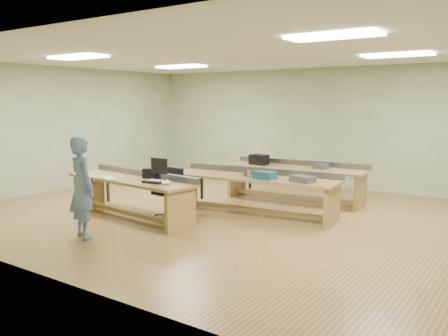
{
  "coord_description": "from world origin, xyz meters",
  "views": [
    {
      "loc": [
        4.88,
        -7.37,
        2.14
      ],
      "look_at": [
        0.19,
        -0.6,
        0.99
      ],
      "focal_mm": 38.0,
      "sensor_mm": 36.0,
      "label": 1
    }
  ],
  "objects_px": {
    "laptop_base": "(155,182)",
    "drinks_can": "(249,174)",
    "workbench_mid": "(254,186)",
    "person": "(83,187)",
    "parts_bin_teal": "(265,175)",
    "parts_bin_grey": "(302,179)",
    "camera_bag": "(151,174)",
    "mug": "(246,173)",
    "workbench_front": "(132,189)",
    "task_chair": "(169,199)",
    "workbench_back": "(295,176)"
  },
  "relations": [
    {
      "from": "parts_bin_teal",
      "to": "parts_bin_grey",
      "type": "height_order",
      "value": "parts_bin_teal"
    },
    {
      "from": "workbench_mid",
      "to": "laptop_base",
      "type": "xyz_separation_m",
      "value": [
        -1.05,
        -1.62,
        0.2
      ]
    },
    {
      "from": "task_chair",
      "to": "mug",
      "type": "height_order",
      "value": "task_chair"
    },
    {
      "from": "workbench_front",
      "to": "workbench_mid",
      "type": "distance_m",
      "value": 2.29
    },
    {
      "from": "workbench_mid",
      "to": "task_chair",
      "type": "relative_size",
      "value": 3.65
    },
    {
      "from": "workbench_front",
      "to": "camera_bag",
      "type": "relative_size",
      "value": 11.09
    },
    {
      "from": "mug",
      "to": "workbench_front",
      "type": "bearing_deg",
      "value": -138.63
    },
    {
      "from": "workbench_front",
      "to": "laptop_base",
      "type": "distance_m",
      "value": 0.71
    },
    {
      "from": "parts_bin_grey",
      "to": "workbench_mid",
      "type": "bearing_deg",
      "value": 174.33
    },
    {
      "from": "workbench_mid",
      "to": "parts_bin_teal",
      "type": "distance_m",
      "value": 0.44
    },
    {
      "from": "workbench_back",
      "to": "parts_bin_teal",
      "type": "relative_size",
      "value": 8.09
    },
    {
      "from": "workbench_mid",
      "to": "person",
      "type": "xyz_separation_m",
      "value": [
        -1.43,
        -2.85,
        0.25
      ]
    },
    {
      "from": "camera_bag",
      "to": "task_chair",
      "type": "height_order",
      "value": "camera_bag"
    },
    {
      "from": "person",
      "to": "camera_bag",
      "type": "height_order",
      "value": "person"
    },
    {
      "from": "person",
      "to": "parts_bin_grey",
      "type": "height_order",
      "value": "person"
    },
    {
      "from": "workbench_front",
      "to": "workbench_back",
      "type": "bearing_deg",
      "value": 66.19
    },
    {
      "from": "drinks_can",
      "to": "mug",
      "type": "bearing_deg",
      "value": 147.67
    },
    {
      "from": "laptop_base",
      "to": "task_chair",
      "type": "height_order",
      "value": "task_chair"
    },
    {
      "from": "parts_bin_grey",
      "to": "drinks_can",
      "type": "xyz_separation_m",
      "value": [
        -1.05,
        -0.07,
        0.01
      ]
    },
    {
      "from": "laptop_base",
      "to": "drinks_can",
      "type": "height_order",
      "value": "drinks_can"
    },
    {
      "from": "parts_bin_teal",
      "to": "mug",
      "type": "bearing_deg",
      "value": 172.67
    },
    {
      "from": "laptop_base",
      "to": "camera_bag",
      "type": "relative_size",
      "value": 1.34
    },
    {
      "from": "camera_bag",
      "to": "parts_bin_grey",
      "type": "height_order",
      "value": "camera_bag"
    },
    {
      "from": "workbench_front",
      "to": "person",
      "type": "bearing_deg",
      "value": -71.83
    },
    {
      "from": "workbench_back",
      "to": "mug",
      "type": "relative_size",
      "value": 23.6
    },
    {
      "from": "parts_bin_teal",
      "to": "drinks_can",
      "type": "bearing_deg",
      "value": -177.18
    },
    {
      "from": "workbench_front",
      "to": "camera_bag",
      "type": "bearing_deg",
      "value": 39.93
    },
    {
      "from": "mug",
      "to": "drinks_can",
      "type": "relative_size",
      "value": 1.01
    },
    {
      "from": "person",
      "to": "parts_bin_grey",
      "type": "distance_m",
      "value": 3.7
    },
    {
      "from": "workbench_back",
      "to": "camera_bag",
      "type": "xyz_separation_m",
      "value": [
        -1.5,
        -2.92,
        0.28
      ]
    },
    {
      "from": "person",
      "to": "drinks_can",
      "type": "xyz_separation_m",
      "value": [
        1.43,
        2.68,
        0.0
      ]
    },
    {
      "from": "workbench_front",
      "to": "mug",
      "type": "xyz_separation_m",
      "value": [
        1.6,
        1.41,
        0.25
      ]
    },
    {
      "from": "parts_bin_teal",
      "to": "workbench_mid",
      "type": "bearing_deg",
      "value": 154.38
    },
    {
      "from": "workbench_front",
      "to": "task_chair",
      "type": "bearing_deg",
      "value": 48.22
    },
    {
      "from": "workbench_mid",
      "to": "parts_bin_teal",
      "type": "xyz_separation_m",
      "value": [
        0.32,
        -0.16,
        0.25
      ]
    },
    {
      "from": "workbench_back",
      "to": "parts_bin_grey",
      "type": "xyz_separation_m",
      "value": [
        0.98,
        -1.71,
        0.25
      ]
    },
    {
      "from": "parts_bin_teal",
      "to": "mug",
      "type": "distance_m",
      "value": 0.44
    },
    {
      "from": "laptop_base",
      "to": "parts_bin_grey",
      "type": "bearing_deg",
      "value": 31.12
    },
    {
      "from": "person",
      "to": "camera_bag",
      "type": "relative_size",
      "value": 6.18
    },
    {
      "from": "workbench_back",
      "to": "mug",
      "type": "xyz_separation_m",
      "value": [
        -0.19,
        -1.7,
        0.24
      ]
    },
    {
      "from": "parts_bin_grey",
      "to": "mug",
      "type": "relative_size",
      "value": 3.13
    },
    {
      "from": "workbench_back",
      "to": "task_chair",
      "type": "relative_size",
      "value": 3.4
    },
    {
      "from": "parts_bin_teal",
      "to": "mug",
      "type": "xyz_separation_m",
      "value": [
        -0.44,
        0.06,
        -0.02
      ]
    },
    {
      "from": "camera_bag",
      "to": "task_chair",
      "type": "relative_size",
      "value": 0.29
    },
    {
      "from": "laptop_base",
      "to": "drinks_can",
      "type": "relative_size",
      "value": 2.7
    },
    {
      "from": "camera_bag",
      "to": "drinks_can",
      "type": "bearing_deg",
      "value": 32.02
    },
    {
      "from": "task_chair",
      "to": "camera_bag",
      "type": "bearing_deg",
      "value": -122.87
    },
    {
      "from": "workbench_back",
      "to": "task_chair",
      "type": "height_order",
      "value": "task_chair"
    },
    {
      "from": "workbench_mid",
      "to": "person",
      "type": "distance_m",
      "value": 3.2
    },
    {
      "from": "workbench_mid",
      "to": "mug",
      "type": "bearing_deg",
      "value": -144.7
    }
  ]
}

